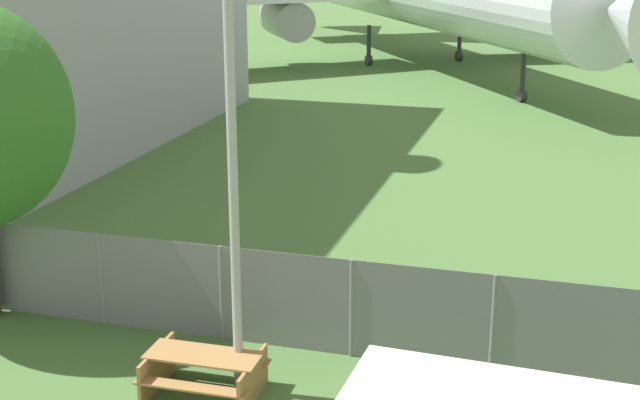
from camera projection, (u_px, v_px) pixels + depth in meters
name	position (u px, v px, depth m)	size (l,w,h in m)	color
perimeter_fence	(351.00, 309.00, 16.20)	(56.07, 0.07, 1.90)	slate
picnic_bench_near_cabin	(204.00, 369.00, 14.98)	(1.96, 1.44, 0.76)	olive
light_mast	(230.00, 86.00, 13.69)	(0.44, 0.44, 8.74)	#99999E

